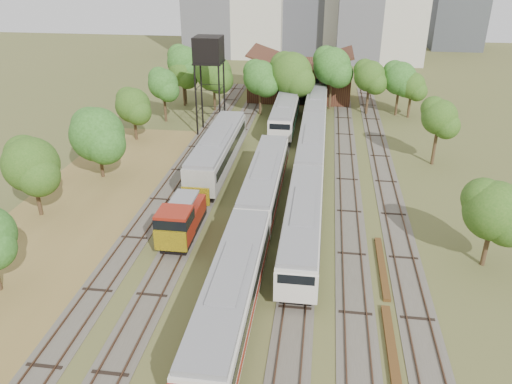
# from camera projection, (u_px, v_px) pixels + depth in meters

# --- Properties ---
(ground) EXTENTS (240.00, 240.00, 0.00)m
(ground) POSITION_uv_depth(u_px,v_px,m) (259.00, 338.00, 30.95)
(ground) COLOR #475123
(ground) RESTS_ON ground
(dry_grass_patch) EXTENTS (14.00, 60.00, 0.04)m
(dry_grass_patch) POSITION_uv_depth(u_px,v_px,m) (52.00, 248.00, 40.33)
(dry_grass_patch) COLOR brown
(dry_grass_patch) RESTS_ON ground
(tracks) EXTENTS (24.60, 80.00, 0.19)m
(tracks) POSITION_uv_depth(u_px,v_px,m) (284.00, 176.00, 53.33)
(tracks) COLOR #4C473D
(tracks) RESTS_ON ground
(railcar_red_set) EXTENTS (3.04, 34.58, 3.75)m
(railcar_red_set) POSITION_uv_depth(u_px,v_px,m) (251.00, 228.00, 39.37)
(railcar_red_set) COLOR black
(railcar_red_set) RESTS_ON ground
(railcar_green_set) EXTENTS (2.92, 52.08, 3.61)m
(railcar_green_set) POSITION_uv_depth(u_px,v_px,m) (311.00, 148.00, 55.52)
(railcar_green_set) COLOR black
(railcar_green_set) RESTS_ON ground
(railcar_rear) EXTENTS (3.02, 16.08, 3.73)m
(railcar_rear) POSITION_uv_depth(u_px,v_px,m) (285.00, 114.00, 67.27)
(railcar_rear) COLOR black
(railcar_rear) RESTS_ON ground
(shunter_locomotive) EXTENTS (2.64, 8.10, 3.46)m
(shunter_locomotive) POSITION_uv_depth(u_px,v_px,m) (181.00, 221.00, 41.12)
(shunter_locomotive) COLOR black
(shunter_locomotive) RESTS_ON ground
(old_grey_coach) EXTENTS (3.23, 18.00, 4.01)m
(old_grey_coach) POSITION_uv_depth(u_px,v_px,m) (218.00, 151.00, 54.15)
(old_grey_coach) COLOR black
(old_grey_coach) RESTS_ON ground
(water_tower) EXTENTS (3.56, 3.56, 12.30)m
(water_tower) POSITION_uv_depth(u_px,v_px,m) (209.00, 52.00, 62.07)
(water_tower) COLOR black
(water_tower) RESTS_ON ground
(rail_pile_near) EXTENTS (0.56, 8.47, 0.28)m
(rail_pile_near) POSITION_uv_depth(u_px,v_px,m) (392.00, 352.00, 29.66)
(rail_pile_near) COLOR #573718
(rail_pile_near) RESTS_ON ground
(rail_pile_far) EXTENTS (0.51, 8.21, 0.27)m
(rail_pile_far) POSITION_uv_depth(u_px,v_px,m) (382.00, 267.00, 37.74)
(rail_pile_far) COLOR #573718
(rail_pile_far) RESTS_ON ground
(maintenance_shed) EXTENTS (16.45, 11.55, 7.58)m
(maintenance_shed) POSITION_uv_depth(u_px,v_px,m) (300.00, 79.00, 81.55)
(maintenance_shed) COLOR #381914
(maintenance_shed) RESTS_ON ground
(tree_band_left) EXTENTS (7.98, 62.45, 7.54)m
(tree_band_left) POSITION_uv_depth(u_px,v_px,m) (90.00, 140.00, 49.54)
(tree_band_left) COLOR #382616
(tree_band_left) RESTS_ON ground
(tree_band_far) EXTENTS (36.96, 9.50, 9.20)m
(tree_band_far) POSITION_uv_depth(u_px,v_px,m) (286.00, 72.00, 72.52)
(tree_band_far) COLOR #382616
(tree_band_far) RESTS_ON ground
(tree_band_right) EXTENTS (4.70, 42.23, 7.43)m
(tree_band_right) POSITION_uv_depth(u_px,v_px,m) (447.00, 136.00, 50.38)
(tree_band_right) COLOR #382616
(tree_band_right) RESTS_ON ground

